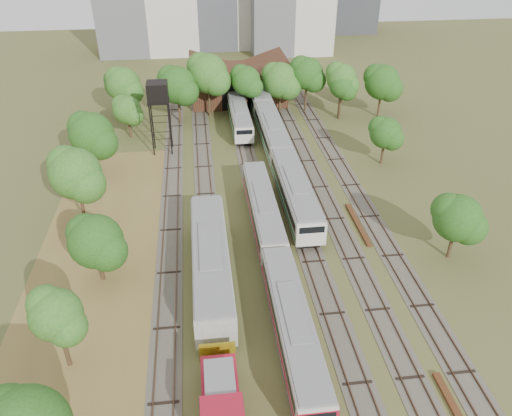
{
  "coord_description": "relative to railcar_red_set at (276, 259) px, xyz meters",
  "views": [
    {
      "loc": [
        -8.3,
        -27.25,
        30.03
      ],
      "look_at": [
        -2.86,
        17.08,
        2.5
      ],
      "focal_mm": 35.0,
      "sensor_mm": 36.0,
      "label": 1
    }
  ],
  "objects": [
    {
      "name": "ground",
      "position": [
        2.0,
        -9.11,
        -1.77
      ],
      "size": [
        240.0,
        240.0,
        0.0
      ],
      "primitive_type": "plane",
      "color": "#475123",
      "rests_on": "ground"
    },
    {
      "name": "old_grey_coach",
      "position": [
        -6.0,
        -0.4,
        0.46
      ],
      "size": [
        3.3,
        18.0,
        4.09
      ],
      "color": "black",
      "rests_on": "ground"
    },
    {
      "name": "railcar_red_set",
      "position": [
        0.0,
        0.0,
        0.0
      ],
      "size": [
        2.71,
        34.58,
        3.35
      ],
      "color": "black",
      "rests_on": "ground"
    },
    {
      "name": "tracks",
      "position": [
        1.33,
        15.89,
        -1.73
      ],
      "size": [
        24.6,
        80.0,
        0.19
      ],
      "color": "#4C473D",
      "rests_on": "ground"
    },
    {
      "name": "tree_band_left",
      "position": [
        -17.95,
        11.04,
        3.3
      ],
      "size": [
        8.52,
        67.74,
        8.89
      ],
      "color": "#382616",
      "rests_on": "ground"
    },
    {
      "name": "maintenance_shed",
      "position": [
        1.0,
        48.87,
        1.15
      ],
      "size": [
        16.45,
        11.55,
        7.58
      ],
      "color": "#351B13",
      "rests_on": "ground"
    },
    {
      "name": "rail_pile_far",
      "position": [
        10.2,
        7.12,
        -1.64
      ],
      "size": [
        0.51,
        8.15,
        0.26
      ],
      "primitive_type": "cube",
      "color": "#573019",
      "rests_on": "ground"
    },
    {
      "name": "shunter_locomotive",
      "position": [
        -6.0,
        -15.29,
        -0.04
      ],
      "size": [
        2.75,
        8.1,
        3.6
      ],
      "color": "black",
      "rests_on": "ground"
    },
    {
      "name": "tree_band_right",
      "position": [
        17.2,
        16.95,
        2.99
      ],
      "size": [
        5.43,
        41.47,
        7.48
      ],
      "color": "#382616",
      "rests_on": "ground"
    },
    {
      "name": "dry_grass_patch",
      "position": [
        -16.0,
        -1.11,
        -1.75
      ],
      "size": [
        14.0,
        60.0,
        0.04
      ],
      "primitive_type": "cube",
      "color": "brown",
      "rests_on": "ground"
    },
    {
      "name": "tree_band_far",
      "position": [
        2.61,
        40.62,
        4.27
      ],
      "size": [
        45.76,
        9.73,
        10.03
      ],
      "color": "#382616",
      "rests_on": "ground"
    },
    {
      "name": "railcar_rear",
      "position": [
        0.0,
        36.26,
        0.03
      ],
      "size": [
        2.76,
        16.08,
        3.41
      ],
      "color": "black",
      "rests_on": "ground"
    },
    {
      "name": "water_tower",
      "position": [
        -11.42,
        28.78,
        6.56
      ],
      "size": [
        2.85,
        2.85,
        9.89
      ],
      "color": "black",
      "rests_on": "ground"
    },
    {
      "name": "railcar_green_set",
      "position": [
        4.0,
        28.83,
        0.23
      ],
      "size": [
        3.06,
        52.08,
        3.78
      ],
      "color": "black",
      "rests_on": "ground"
    }
  ]
}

